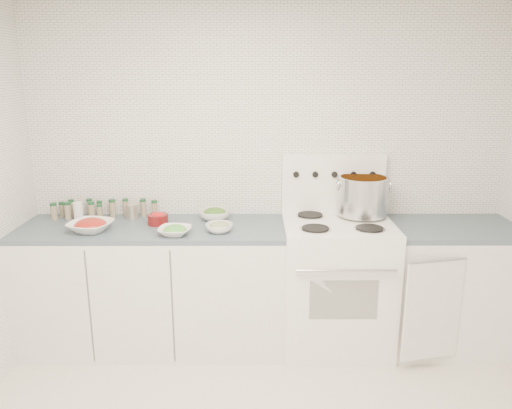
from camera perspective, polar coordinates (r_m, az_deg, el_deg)
name	(u,v)px	position (r m, az deg, el deg)	size (l,w,h in m)	color
room_walls	(278,164)	(2.18, 2.58, 4.63)	(3.54, 3.04, 2.52)	white
counter_left	(155,286)	(3.72, -11.48, -9.09)	(1.85, 0.62, 0.90)	white
stove	(336,280)	(3.67, 9.09, -8.49)	(0.76, 0.70, 1.36)	white
counter_right	(449,286)	(3.91, 21.19, -8.64)	(0.89, 0.71, 0.90)	white
stock_pot	(363,194)	(3.66, 12.09, 1.15)	(0.38, 0.36, 0.28)	silver
bowl_tomato	(91,226)	(3.55, -18.38, -2.31)	(0.35, 0.35, 0.09)	white
bowl_snowpea	(175,230)	(3.34, -9.26, -2.95)	(0.24, 0.24, 0.07)	white
bowl_broccoli	(215,214)	(3.65, -4.74, -1.09)	(0.24, 0.24, 0.09)	white
bowl_zucchini	(219,227)	(3.37, -4.23, -2.59)	(0.24, 0.24, 0.07)	white
bowl_pepper	(158,218)	(3.59, -11.15, -1.56)	(0.14, 0.14, 0.09)	#590F0F
salt_canister	(78,211)	(3.83, -19.64, -0.75)	(0.07, 0.07, 0.14)	white
tin_can	(132,212)	(3.76, -13.97, -0.80)	(0.09, 0.09, 0.11)	#B2A897
spice_cluster	(97,209)	(3.86, -17.67, -0.50)	(0.76, 0.15, 0.14)	gray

